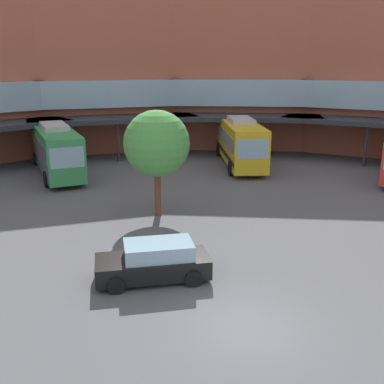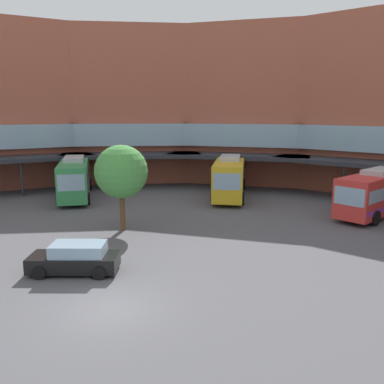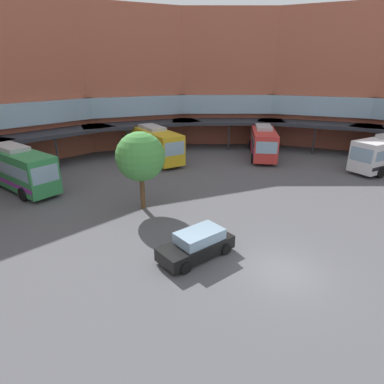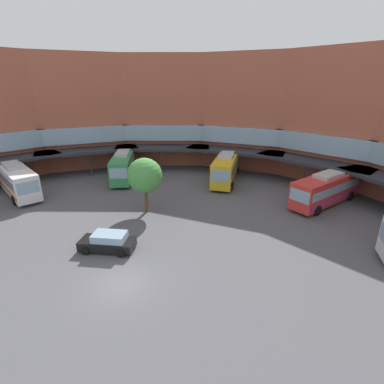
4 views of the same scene
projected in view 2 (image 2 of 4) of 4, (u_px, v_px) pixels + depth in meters
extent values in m
plane|color=#515156|center=(111.00, 310.00, 17.29)|extent=(116.21, 116.21, 0.00)
cube|color=#AD5942|center=(372.00, 105.00, 40.85)|extent=(15.60, 11.08, 17.03)
cube|color=#8CADC6|center=(368.00, 137.00, 40.98)|extent=(14.36, 10.75, 2.38)
cube|color=#282B33|center=(351.00, 162.00, 38.02)|extent=(14.83, 9.24, 0.40)
cylinder|color=#2D2D33|center=(343.00, 183.00, 37.13)|extent=(0.20, 0.20, 3.41)
cube|color=#AD5942|center=(246.00, 106.00, 46.81)|extent=(14.40, 6.00, 17.03)
cube|color=#8CADC6|center=(245.00, 134.00, 46.83)|extent=(12.96, 6.24, 2.38)
cube|color=#282B33|center=(237.00, 156.00, 43.08)|extent=(14.40, 4.00, 0.40)
cylinder|color=#2D2D33|center=(234.00, 175.00, 41.90)|extent=(0.20, 0.20, 3.41)
cube|color=#AD5942|center=(132.00, 106.00, 47.96)|extent=(15.60, 11.08, 17.03)
cube|color=#8CADC6|center=(132.00, 133.00, 47.96)|extent=(14.36, 10.75, 2.38)
cube|color=#282B33|center=(131.00, 155.00, 44.06)|extent=(14.83, 9.24, 0.40)
cylinder|color=#2D2D33|center=(131.00, 174.00, 42.82)|extent=(0.20, 0.20, 3.41)
cube|color=#AD5942|center=(8.00, 106.00, 44.12)|extent=(14.39, 14.46, 17.03)
cube|color=#8CADC6|center=(11.00, 135.00, 44.20)|extent=(13.55, 13.60, 2.38)
cube|color=#282B33|center=(18.00, 159.00, 40.80)|extent=(12.97, 13.05, 0.40)
cylinder|color=#2D2D33|center=(22.00, 178.00, 39.75)|extent=(0.20, 0.20, 3.41)
cube|color=red|center=(380.00, 192.00, 32.71)|extent=(7.26, 9.98, 2.90)
cube|color=#8CADC6|center=(380.00, 188.00, 32.64)|extent=(7.00, 9.49, 0.93)
cube|color=purple|center=(379.00, 202.00, 32.86)|extent=(7.18, 9.82, 0.35)
cube|color=#8CADC6|center=(350.00, 196.00, 29.28)|extent=(1.98, 1.22, 1.28)
cube|color=#B2B2B7|center=(382.00, 171.00, 32.39)|extent=(3.36, 4.03, 0.36)
cylinder|color=black|center=(375.00, 218.00, 29.74)|extent=(0.81, 1.10, 1.10)
cylinder|color=black|center=(342.00, 212.00, 31.54)|extent=(0.81, 1.10, 1.10)
cylinder|color=black|center=(381.00, 199.00, 36.16)|extent=(0.81, 1.10, 1.10)
cube|color=gold|center=(230.00, 176.00, 39.59)|extent=(4.15, 10.82, 3.15)
cube|color=#8CADC6|center=(230.00, 172.00, 39.51)|extent=(4.10, 10.20, 1.01)
cube|color=black|center=(230.00, 186.00, 39.75)|extent=(4.14, 10.62, 0.38)
cube|color=#8CADC6|center=(227.00, 182.00, 34.43)|extent=(2.24, 0.46, 1.39)
cube|color=#B2B2B7|center=(230.00, 158.00, 39.25)|extent=(2.35, 4.03, 0.36)
cylinder|color=black|center=(242.00, 199.00, 36.19)|extent=(0.47, 1.13, 1.10)
cylinder|color=black|center=(213.00, 198.00, 36.53)|extent=(0.47, 1.13, 1.10)
cylinder|color=black|center=(244.00, 184.00, 43.17)|extent=(0.47, 1.13, 1.10)
cylinder|color=black|center=(219.00, 184.00, 43.51)|extent=(0.47, 1.13, 1.10)
cube|color=#338C4C|center=(75.00, 177.00, 39.37)|extent=(7.36, 10.65, 3.09)
cube|color=#8CADC6|center=(75.00, 173.00, 39.30)|extent=(7.09, 10.11, 0.99)
cube|color=purple|center=(75.00, 186.00, 39.53)|extent=(7.28, 10.47, 0.37)
cube|color=#8CADC6|center=(71.00, 183.00, 34.17)|extent=(1.96, 1.15, 1.36)
cube|color=#B2B2B7|center=(74.00, 159.00, 39.04)|extent=(3.38, 4.24, 0.36)
cylinder|color=black|center=(88.00, 198.00, 36.36)|extent=(0.79, 1.11, 1.10)
cylinder|color=black|center=(58.00, 200.00, 35.85)|extent=(0.79, 1.11, 1.10)
cylinder|color=black|center=(90.00, 184.00, 43.40)|extent=(0.79, 1.11, 1.10)
cylinder|color=black|center=(65.00, 185.00, 42.89)|extent=(0.79, 1.11, 1.10)
cube|color=black|center=(74.00, 262.00, 21.13)|extent=(4.73, 2.94, 0.75)
cube|color=#8CADC6|center=(78.00, 249.00, 21.00)|extent=(2.97, 2.25, 0.60)
cylinder|color=black|center=(39.00, 273.00, 20.31)|extent=(0.70, 0.39, 0.66)
cylinder|color=black|center=(52.00, 260.00, 22.07)|extent=(0.70, 0.39, 0.66)
cylinder|color=black|center=(99.00, 273.00, 20.28)|extent=(0.70, 0.39, 0.66)
cylinder|color=black|center=(107.00, 260.00, 22.05)|extent=(0.70, 0.39, 0.66)
cylinder|color=brown|center=(122.00, 208.00, 28.49)|extent=(0.36, 0.36, 3.05)
sphere|color=#479342|center=(121.00, 172.00, 28.01)|extent=(3.57, 3.57, 3.57)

